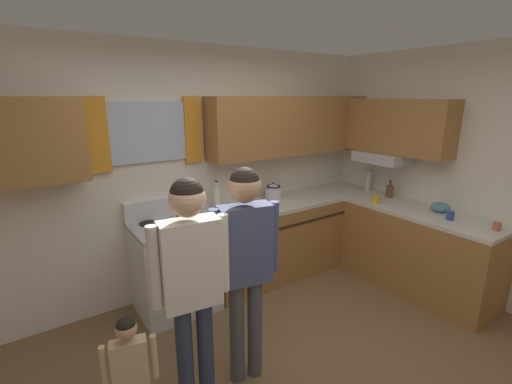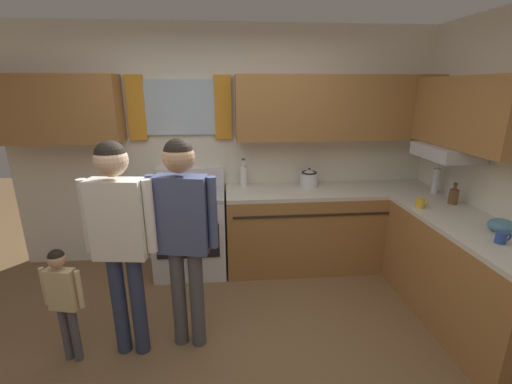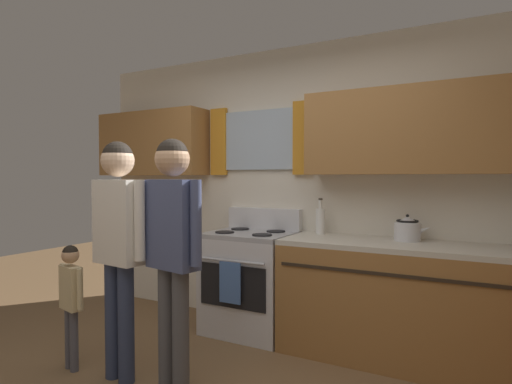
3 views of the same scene
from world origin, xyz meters
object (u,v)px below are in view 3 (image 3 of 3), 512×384
(stove_oven, at_px, (251,280))
(adult_holding_child, at_px, (118,231))
(bottle_milk_white, at_px, (320,220))
(small_child, at_px, (71,292))
(stovetop_kettle, at_px, (408,229))
(adult_in_plaid, at_px, (173,234))

(stove_oven, relative_size, adult_holding_child, 0.67)
(stove_oven, height_order, bottle_milk_white, bottle_milk_white)
(stove_oven, xyz_separation_m, small_child, (-0.77, -1.28, 0.10))
(stove_oven, distance_m, adult_holding_child, 1.40)
(stovetop_kettle, height_order, small_child, stovetop_kettle)
(adult_holding_child, relative_size, small_child, 1.81)
(bottle_milk_white, height_order, small_child, bottle_milk_white)
(bottle_milk_white, relative_size, adult_in_plaid, 0.19)
(adult_in_plaid, relative_size, small_child, 1.81)
(bottle_milk_white, bearing_deg, stove_oven, -162.46)
(adult_holding_child, bearing_deg, small_child, -173.02)
(stovetop_kettle, height_order, adult_holding_child, adult_holding_child)
(stove_oven, height_order, small_child, stove_oven)
(stovetop_kettle, xyz_separation_m, adult_holding_child, (-1.67, -1.36, 0.04))
(stove_oven, relative_size, adult_in_plaid, 0.67)
(bottle_milk_white, xyz_separation_m, adult_holding_child, (-0.94, -1.42, 0.01))
(adult_in_plaid, distance_m, small_child, 0.98)
(bottle_milk_white, relative_size, small_child, 0.35)
(small_child, bearing_deg, stovetop_kettle, 34.04)
(stove_oven, distance_m, small_child, 1.50)
(bottle_milk_white, xyz_separation_m, stovetop_kettle, (0.73, -0.05, -0.02))
(stovetop_kettle, distance_m, adult_in_plaid, 1.81)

